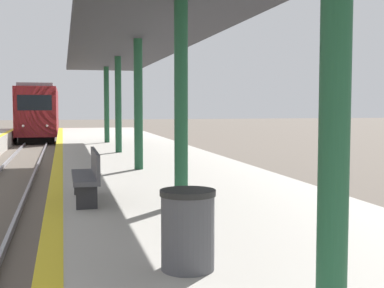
% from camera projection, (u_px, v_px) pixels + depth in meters
% --- Properties ---
extents(train, '(2.80, 17.47, 4.24)m').
position_uv_depth(train, '(40.00, 112.00, 44.09)').
color(train, black).
rests_on(train, ground).
extents(station_canopy, '(3.54, 26.78, 3.71)m').
position_uv_depth(station_canopy, '(138.00, 38.00, 14.25)').
color(station_canopy, '#1E5133').
rests_on(station_canopy, platform_right).
extents(trash_bin, '(0.59, 0.59, 0.85)m').
position_uv_depth(trash_bin, '(188.00, 230.00, 5.63)').
color(trash_bin, '#4C4C51').
rests_on(trash_bin, platform_right).
extents(bench, '(0.44, 1.89, 0.92)m').
position_uv_depth(bench, '(89.00, 174.00, 9.65)').
color(bench, '#4C4C51').
rests_on(bench, platform_right).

